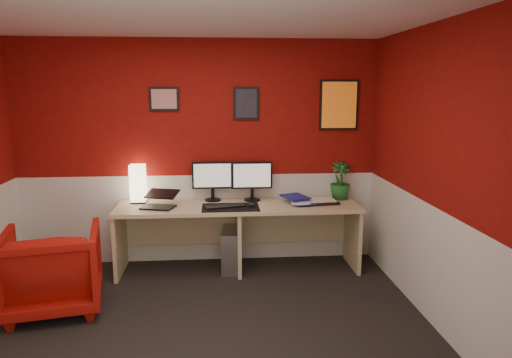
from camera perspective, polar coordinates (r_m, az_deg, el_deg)
name	(u,v)px	position (r m, az deg, el deg)	size (l,w,h in m)	color
ground	(194,336)	(4.06, -7.48, -18.20)	(4.00, 3.50, 0.01)	black
ceiling	(185,11)	(3.59, -8.51, 19.34)	(4.00, 3.50, 0.01)	white
wall_back	(199,153)	(5.34, -6.91, 3.11)	(4.00, 0.01, 2.50)	maroon
wall_front	(165,272)	(1.94, -10.91, -10.94)	(4.00, 0.01, 2.50)	maroon
wall_right	(445,180)	(4.03, 21.74, -0.13)	(0.01, 3.50, 2.50)	maroon
wainscot_back	(200,218)	(5.49, -6.73, -4.68)	(4.00, 0.01, 1.00)	silver
wainscot_right	(437,270)	(4.22, 20.96, -10.16)	(0.01, 3.50, 1.00)	silver
desk	(238,237)	(5.20, -2.13, -7.04)	(2.60, 0.65, 0.73)	tan
shoji_lamp	(138,185)	(5.32, -14.01, -0.67)	(0.16, 0.16, 0.40)	#FFE5B2
laptop	(158,198)	(5.05, -11.74, -2.23)	(0.33, 0.23, 0.22)	black
monitor_left	(212,175)	(5.26, -5.27, 0.48)	(0.45, 0.06, 0.58)	black
monitor_right	(252,175)	(5.24, -0.47, 0.48)	(0.45, 0.06, 0.58)	black
desk_mat	(231,207)	(4.99, -3.08, -3.42)	(0.60, 0.38, 0.01)	black
keyboard	(225,206)	(4.99, -3.76, -3.29)	(0.42, 0.14, 0.02)	black
mouse	(251,205)	(5.01, -0.55, -3.15)	(0.06, 0.10, 0.03)	black
book_bottom	(292,203)	(5.15, 4.40, -2.88)	(0.23, 0.30, 0.03)	navy
book_middle	(291,201)	(5.11, 4.19, -2.70)	(0.20, 0.27, 0.02)	silver
book_top	(286,198)	(5.13, 3.61, -2.34)	(0.23, 0.31, 0.03)	navy
zen_tray	(321,202)	(5.22, 7.81, -2.75)	(0.35, 0.25, 0.03)	black
potted_plant	(340,181)	(5.41, 10.12, -0.19)	(0.24, 0.24, 0.42)	#19591E
pc_tower	(232,250)	(5.25, -2.93, -8.49)	(0.20, 0.45, 0.45)	#99999E
armchair	(53,269)	(4.67, -23.28, -9.94)	(0.80, 0.83, 0.75)	#AF160E
art_left	(164,99)	(5.31, -10.99, 9.44)	(0.32, 0.02, 0.26)	red
art_center	(246,103)	(5.29, -1.18, 9.09)	(0.28, 0.02, 0.36)	black
art_right	(339,105)	(5.45, 9.95, 8.77)	(0.44, 0.02, 0.56)	orange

